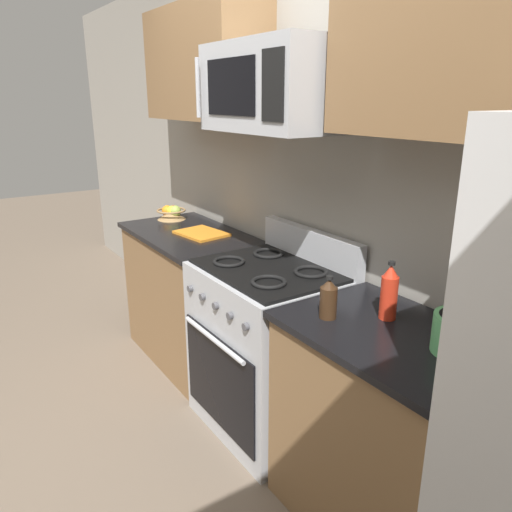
{
  "coord_description": "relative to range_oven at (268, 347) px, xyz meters",
  "views": [
    {
      "loc": [
        1.94,
        -0.74,
        1.75
      ],
      "look_at": [
        0.07,
        0.51,
        1.03
      ],
      "focal_mm": 34.48,
      "sensor_mm": 36.0,
      "label": 1
    }
  ],
  "objects": [
    {
      "name": "ground_plane",
      "position": [
        0.0,
        -0.63,
        -0.47
      ],
      "size": [
        16.0,
        16.0,
        0.0
      ],
      "primitive_type": "plane",
      "color": "#6B5B4C"
    },
    {
      "name": "wall_back",
      "position": [
        0.0,
        0.37,
        0.83
      ],
      "size": [
        8.0,
        0.1,
        2.6
      ],
      "primitive_type": "cube",
      "color": "#9E998E",
      "rests_on": "ground"
    },
    {
      "name": "counter_left",
      "position": [
        -0.92,
        -0.0,
        -0.02
      ],
      "size": [
        1.05,
        0.61,
        0.91
      ],
      "color": "olive",
      "rests_on": "ground"
    },
    {
      "name": "range_oven",
      "position": [
        0.0,
        0.0,
        0.0
      ],
      "size": [
        0.76,
        0.65,
        1.09
      ],
      "color": "#B2B5BA",
      "rests_on": "ground"
    },
    {
      "name": "counter_right",
      "position": [
        0.81,
        -0.0,
        -0.02
      ],
      "size": [
        0.85,
        0.61,
        0.91
      ],
      "color": "olive",
      "rests_on": "ground"
    },
    {
      "name": "microwave",
      "position": [
        -0.0,
        0.03,
        1.33
      ],
      "size": [
        0.73,
        0.44,
        0.4
      ],
      "color": "#B2B5BA"
    },
    {
      "name": "upper_cabinets_left",
      "position": [
        -0.92,
        0.15,
        1.48
      ],
      "size": [
        1.04,
        0.34,
        0.66
      ],
      "color": "olive"
    },
    {
      "name": "upper_cabinets_right",
      "position": [
        0.82,
        0.15,
        1.48
      ],
      "size": [
        0.84,
        0.34,
        0.66
      ],
      "color": "olive"
    },
    {
      "name": "utensil_crock",
      "position": [
        1.06,
        0.06,
        0.52
      ],
      "size": [
        0.19,
        0.19,
        0.34
      ],
      "color": "#59AD66",
      "rests_on": "counter_right"
    },
    {
      "name": "fruit_basket",
      "position": [
        -1.31,
        0.06,
        0.48
      ],
      "size": [
        0.21,
        0.21,
        0.1
      ],
      "color": "#9E7A4C",
      "rests_on": "counter_left"
    },
    {
      "name": "apple_loose",
      "position": [
        -1.36,
        0.05,
        0.47
      ],
      "size": [
        0.07,
        0.07,
        0.07
      ],
      "primitive_type": "sphere",
      "color": "red",
      "rests_on": "counter_left"
    },
    {
      "name": "cutting_board",
      "position": [
        -0.82,
        0.04,
        0.44
      ],
      "size": [
        0.35,
        0.29,
        0.02
      ],
      "primitive_type": "cube",
      "rotation": [
        0.0,
        0.0,
        0.14
      ],
      "color": "orange",
      "rests_on": "counter_left"
    },
    {
      "name": "bottle_soy",
      "position": [
        0.59,
        -0.12,
        0.52
      ],
      "size": [
        0.07,
        0.07,
        0.18
      ],
      "color": "#382314",
      "rests_on": "counter_right"
    },
    {
      "name": "bottle_hot_sauce",
      "position": [
        0.73,
        0.07,
        0.55
      ],
      "size": [
        0.07,
        0.07,
        0.24
      ],
      "color": "red",
      "rests_on": "counter_right"
    }
  ]
}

